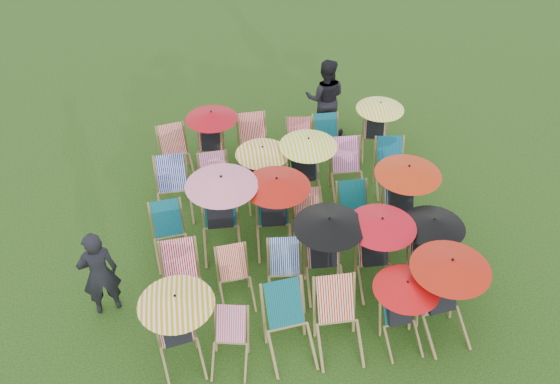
{
  "coord_description": "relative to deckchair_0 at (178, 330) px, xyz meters",
  "views": [
    {
      "loc": [
        -1.3,
        -7.81,
        7.79
      ],
      "look_at": [
        -0.17,
        0.33,
        0.9
      ],
      "focal_mm": 40.0,
      "sensor_mm": 36.0,
      "label": 1
    }
  ],
  "objects": [
    {
      "name": "deckchair_17",
      "position": [
        3.95,
        2.25,
        0.05
      ],
      "size": [
        1.15,
        1.19,
        1.36
      ],
      "rotation": [
        0.0,
        0.0,
        0.02
      ],
      "color": "olive",
      "rests_on": "ground"
    },
    {
      "name": "deckchair_26",
      "position": [
        1.57,
        4.56,
        -0.18
      ],
      "size": [
        0.69,
        0.93,
        0.98
      ],
      "rotation": [
        0.0,
        0.0,
        0.05
      ],
      "color": "olive",
      "rests_on": "ground"
    },
    {
      "name": "person_rear",
      "position": [
        3.18,
        5.45,
        0.21
      ],
      "size": [
        0.98,
        0.84,
        1.77
      ],
      "primitive_type": "imported",
      "rotation": [
        0.0,
        0.0,
        2.92
      ],
      "color": "black",
      "rests_on": "ground"
    },
    {
      "name": "deckchair_27",
      "position": [
        2.47,
        4.48,
        -0.24
      ],
      "size": [
        0.65,
        0.85,
        0.86
      ],
      "rotation": [
        0.0,
        0.0,
        -0.11
      ],
      "color": "olive",
      "rests_on": "ground"
    },
    {
      "name": "deckchair_20",
      "position": [
        1.58,
        3.41,
        -0.05
      ],
      "size": [
        0.99,
        1.03,
        1.18
      ],
      "rotation": [
        0.0,
        0.0,
        -0.01
      ],
      "color": "olive",
      "rests_on": "ground"
    },
    {
      "name": "deckchair_7",
      "position": [
        0.89,
        1.07,
        -0.26
      ],
      "size": [
        0.62,
        0.82,
        0.83
      ],
      "rotation": [
        0.0,
        0.0,
        0.1
      ],
      "color": "olive",
      "rests_on": "ground"
    },
    {
      "name": "deckchair_3",
      "position": [
        2.31,
        -0.06,
        -0.16
      ],
      "size": [
        0.69,
        0.96,
        1.03
      ],
      "rotation": [
        0.0,
        0.0,
        0.01
      ],
      "color": "olive",
      "rests_on": "ground"
    },
    {
      "name": "deckchair_23",
      "position": [
        4.09,
        3.45,
        -0.21
      ],
      "size": [
        0.69,
        0.91,
        0.93
      ],
      "rotation": [
        0.0,
        0.0,
        -0.1
      ],
      "color": "olive",
      "rests_on": "ground"
    },
    {
      "name": "deckchair_9",
      "position": [
        2.35,
        1.17,
        0.04
      ],
      "size": [
        1.13,
        1.18,
        1.35
      ],
      "rotation": [
        0.0,
        0.0,
        -0.03
      ],
      "color": "olive",
      "rests_on": "ground"
    },
    {
      "name": "deckchair_15",
      "position": [
        2.26,
        2.31,
        -0.26
      ],
      "size": [
        0.61,
        0.8,
        0.82
      ],
      "rotation": [
        0.0,
        0.0,
        -0.09
      ],
      "color": "olive",
      "rests_on": "ground"
    },
    {
      "name": "deckchair_19",
      "position": [
        0.73,
        3.43,
        -0.21
      ],
      "size": [
        0.66,
        0.88,
        0.92
      ],
      "rotation": [
        0.0,
        0.0,
        0.07
      ],
      "color": "olive",
      "rests_on": "ground"
    },
    {
      "name": "deckchair_5",
      "position": [
        3.91,
        0.02,
        0.06
      ],
      "size": [
        1.17,
        1.26,
        1.39
      ],
      "rotation": [
        0.0,
        0.0,
        0.16
      ],
      "color": "olive",
      "rests_on": "ground"
    },
    {
      "name": "deckchair_4",
      "position": [
        3.25,
        -0.08,
        -0.07
      ],
      "size": [
        0.97,
        1.03,
        1.15
      ],
      "rotation": [
        0.0,
        0.0,
        0.1
      ],
      "color": "olive",
      "rests_on": "ground"
    },
    {
      "name": "deckchair_10",
      "position": [
        3.17,
        1.1,
        0.02
      ],
      "size": [
        1.1,
        1.14,
        1.3
      ],
      "rotation": [
        0.0,
        0.0,
        -0.0
      ],
      "color": "olive",
      "rests_on": "ground"
    },
    {
      "name": "person_left",
      "position": [
        -1.15,
        1.12,
        0.13
      ],
      "size": [
        0.67,
        0.53,
        1.61
      ],
      "primitive_type": "imported",
      "rotation": [
        0.0,
        0.0,
        3.41
      ],
      "color": "black",
      "rests_on": "ground"
    },
    {
      "name": "deckchair_2",
      "position": [
        1.58,
        -0.05,
        -0.16
      ],
      "size": [
        0.8,
        1.02,
        1.02
      ],
      "rotation": [
        0.0,
        0.0,
        0.13
      ],
      "color": "olive",
      "rests_on": "ground"
    },
    {
      "name": "deckchair_14",
      "position": [
        1.67,
        2.24,
        0.04
      ],
      "size": [
        1.14,
        1.2,
        1.36
      ],
      "rotation": [
        0.0,
        0.0,
        -0.06
      ],
      "color": "olive",
      "rests_on": "ground"
    },
    {
      "name": "deckchair_25",
      "position": [
        0.71,
        4.66,
        -0.03
      ],
      "size": [
        1.02,
        1.07,
        1.21
      ],
      "rotation": [
        0.0,
        0.0,
        -0.08
      ],
      "color": "olive",
      "rests_on": "ground"
    },
    {
      "name": "deckchair_0",
      "position": [
        0.0,
        0.0,
        0.0
      ],
      "size": [
        1.07,
        1.17,
        1.27
      ],
      "rotation": [
        0.0,
        0.0,
        0.2
      ],
      "color": "olive",
      "rests_on": "ground"
    },
    {
      "name": "deckchair_11",
      "position": [
        4.01,
        1.09,
        -0.03
      ],
      "size": [
        1.02,
        1.08,
        1.21
      ],
      "rotation": [
        0.0,
        0.0,
        -0.15
      ],
      "color": "olive",
      "rests_on": "ground"
    },
    {
      "name": "deckchair_8",
      "position": [
        1.69,
        1.01,
        -0.22
      ],
      "size": [
        0.65,
        0.86,
        0.9
      ],
      "rotation": [
        0.0,
        0.0,
        -0.06
      ],
      "color": "olive",
      "rests_on": "ground"
    },
    {
      "name": "deckchair_22",
      "position": [
        3.23,
        3.44,
        -0.18
      ],
      "size": [
        0.67,
        0.93,
        0.99
      ],
      "rotation": [
        0.0,
        0.0,
        -0.02
      ],
      "color": "olive",
      "rests_on": "ground"
    },
    {
      "name": "ground",
      "position": [
        1.97,
        2.19,
        -0.67
      ],
      "size": [
        100.0,
        100.0,
        0.0
      ],
      "primitive_type": "plane",
      "color": "black",
      "rests_on": "ground"
    },
    {
      "name": "deckchair_29",
      "position": [
        4.09,
        4.63,
        -0.06
      ],
      "size": [
        0.97,
        1.04,
        1.15
      ],
      "rotation": [
        0.0,
        0.0,
        -0.19
      ],
      "color": "olive",
      "rests_on": "ground"
    },
    {
      "name": "deckchair_1",
      "position": [
        0.71,
        -0.14,
        -0.27
      ],
      "size": [
        0.67,
        0.84,
        0.81
      ],
      "rotation": [
        0.0,
        0.0,
        -0.2
      ],
      "color": "olive",
      "rests_on": "ground"
    },
    {
      "name": "deckchair_21",
      "position": [
        2.42,
        3.4,
        0.0
      ],
      "size": [
        1.08,
        1.12,
        1.28
      ],
      "rotation": [
        0.0,
        0.0,
        0.03
      ],
      "color": "olive",
      "rests_on": "ground"
    },
    {
      "name": "deckchair_18",
      "position": [
        -0.06,
        3.32,
        -0.18
      ],
      "size": [
        0.71,
        0.95,
        0.99
      ],
      "rotation": [
        0.0,
        0.0,
        0.06
      ],
      "color": "olive",
      "rests_on": "ground"
    },
    {
      "name": "deckchair_6",
      "position": [
        0.06,
        1.1,
        -0.19
      ],
      "size": [
        0.7,
        0.94,
        0.97
      ],
      "rotation": [
        0.0,
        0.0,
        0.07
      ],
      "color": "olive",
      "rests_on": "ground"
    },
    {
      "name": "deckchair_24",
      "position": [
        0.0,
        4.47,
        -0.21
      ],
      "size": [
        0.76,
        0.95,
        0.92
      ],
      "rotation": [
        0.0,
        0.0,
        0.2
      ],
      "color": "olive",
      "rests_on": "ground"
    },
    {
      "name": "deckchair_16",
      "position": [
        3.1,
        2.25,
        -0.22
      ],
      "size": [
        0.62,
        0.85,
        0.91
      ],
      "rotation": [
        0.0,
        0.0,
        0.02
      ],
      "color": "olive",
      "rests_on": "ground"
    },
    {
      "name": "deckchair_12",
      "position": [
        -0.13,
        2.17,
        -0.22
      ],
      "size": [
        0.71,
        0.91,
        0.91
      ],
      "rotation": [
        0.0,
        0.0,
        0.13
      ],
      "color": "olive",
      "rests_on": "ground"
    },
    {
      "name": "deckchair_28",
      "position": [
        3.07,
        4.5,
        -0.23
      ],
      "size": [
        0.59,
        0.82,
        0.88
      ],
      "rotation": [
        0.0,
        0.0,
        0.01
      ],
      "color": "olive",
      "rests_on": "ground"
    },
    {
      "name": "deckchair_13",
      "position": [
        0.76,
        2.29,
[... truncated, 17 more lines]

